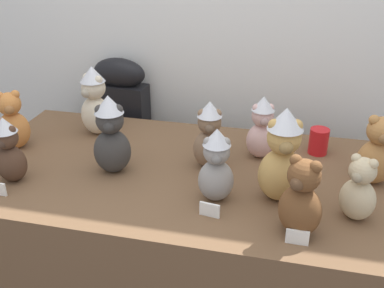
% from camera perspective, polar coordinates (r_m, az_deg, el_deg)
% --- Properties ---
extents(wall_back, '(7.00, 0.08, 2.60)m').
position_cam_1_polar(wall_back, '(2.25, 4.22, 17.04)').
color(wall_back, white).
rests_on(wall_back, ground_plane).
extents(display_table, '(1.77, 0.89, 0.78)m').
position_cam_1_polar(display_table, '(2.00, 0.00, -13.20)').
color(display_table, brown).
rests_on(display_table, ground_plane).
extents(instrument_case, '(0.29, 0.14, 1.04)m').
position_cam_1_polar(instrument_case, '(2.52, -8.46, -0.71)').
color(instrument_case, black).
rests_on(instrument_case, ground_plane).
extents(teddy_bear_charcoal, '(0.17, 0.16, 0.32)m').
position_cam_1_polar(teddy_bear_charcoal, '(1.73, -10.18, 1.05)').
color(teddy_bear_charcoal, '#383533').
rests_on(teddy_bear_charcoal, display_table).
extents(teddy_bear_sand, '(0.15, 0.14, 0.23)m').
position_cam_1_polar(teddy_bear_sand, '(1.55, 20.31, -5.51)').
color(teddy_bear_sand, '#CCB78E').
rests_on(teddy_bear_sand, display_table).
extents(teddy_bear_cocoa, '(0.12, 0.11, 0.26)m').
position_cam_1_polar(teddy_bear_cocoa, '(1.79, -22.13, -0.79)').
color(teddy_bear_cocoa, '#4C3323').
rests_on(teddy_bear_cocoa, display_table).
extents(teddy_bear_mocha, '(0.15, 0.13, 0.28)m').
position_cam_1_polar(teddy_bear_mocha, '(1.75, 2.19, 1.07)').
color(teddy_bear_mocha, '#7F6047').
rests_on(teddy_bear_mocha, display_table).
extents(teddy_bear_chestnut, '(0.17, 0.16, 0.27)m').
position_cam_1_polar(teddy_bear_chestnut, '(1.42, 13.59, -6.83)').
color(teddy_bear_chestnut, brown).
rests_on(teddy_bear_chestnut, display_table).
extents(teddy_bear_blush, '(0.14, 0.13, 0.27)m').
position_cam_1_polar(teddy_bear_blush, '(1.85, 8.80, 1.98)').
color(teddy_bear_blush, beige).
rests_on(teddy_bear_blush, display_table).
extents(teddy_bear_honey, '(0.18, 0.16, 0.35)m').
position_cam_1_polar(teddy_bear_honey, '(1.56, 11.33, -1.56)').
color(teddy_bear_honey, tan).
rests_on(teddy_bear_honey, display_table).
extents(teddy_bear_cream, '(0.18, 0.17, 0.32)m').
position_cam_1_polar(teddy_bear_cream, '(2.07, -12.17, 5.26)').
color(teddy_bear_cream, beige).
rests_on(teddy_bear_cream, display_table).
extents(teddy_bear_caramel, '(0.15, 0.14, 0.27)m').
position_cam_1_polar(teddy_bear_caramel, '(1.78, 22.31, -0.97)').
color(teddy_bear_caramel, '#B27A42').
rests_on(teddy_bear_caramel, display_table).
extents(teddy_bear_ginger, '(0.17, 0.17, 0.26)m').
position_cam_1_polar(teddy_bear_ginger, '(2.05, -21.71, 2.58)').
color(teddy_bear_ginger, '#D17F3D').
rests_on(teddy_bear_ginger, display_table).
extents(teddy_bear_ash, '(0.14, 0.13, 0.27)m').
position_cam_1_polar(teddy_bear_ash, '(1.54, 3.07, -2.80)').
color(teddy_bear_ash, gray).
rests_on(teddy_bear_ash, display_table).
extents(party_cup_red, '(0.08, 0.08, 0.11)m').
position_cam_1_polar(party_cup_red, '(1.96, 15.69, 0.35)').
color(party_cup_red, red).
rests_on(party_cup_red, display_table).
extents(name_card_front_left, '(0.07, 0.02, 0.05)m').
position_cam_1_polar(name_card_front_left, '(1.51, 2.24, -8.31)').
color(name_card_front_left, white).
rests_on(name_card_front_left, display_table).
extents(name_card_front_right, '(0.07, 0.01, 0.05)m').
position_cam_1_polar(name_card_front_right, '(1.43, 13.14, -11.38)').
color(name_card_front_right, white).
rests_on(name_card_front_right, display_table).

